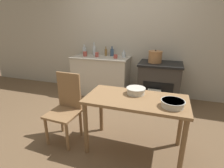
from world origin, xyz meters
TOP-DOWN VIEW (x-y plane):
  - ground_plane at (0.00, 0.00)m, footprint 14.00×14.00m
  - wall_back at (0.00, 1.58)m, footprint 8.00×0.07m
  - counter_cabinet at (-0.54, 1.26)m, footprint 1.28×0.61m
  - stove at (0.76, 1.24)m, footprint 0.85×0.65m
  - work_table at (0.58, -0.41)m, footprint 1.22×0.61m
  - chair at (-0.38, -0.46)m, footprint 0.42×0.42m
  - flour_sack at (0.71, 0.79)m, footprint 0.25×0.17m
  - stock_pot at (0.64, 1.24)m, footprint 0.27×0.27m
  - mixing_bowl_large at (0.99, -0.51)m, footprint 0.26×0.26m
  - mixing_bowl_small at (0.55, -0.27)m, footprint 0.24×0.24m
  - bottle_far_left at (-0.47, 1.40)m, footprint 0.06×0.06m
  - bottle_left at (-0.75, 1.39)m, footprint 0.07×0.07m
  - bottle_mid_left at (-0.03, 1.34)m, footprint 0.08×0.08m
  - bottle_center_left at (-1.05, 1.48)m, footprint 0.08×0.08m
  - bottle_center at (-0.33, 1.43)m, footprint 0.08×0.08m
  - cup_center_right at (-0.18, 1.20)m, footprint 0.08×0.08m
  - cup_mid_right at (-0.90, 1.21)m, footprint 0.09×0.09m
  - cup_right at (-0.61, 1.22)m, footprint 0.08×0.08m

SIDE VIEW (x-z plane):
  - ground_plane at x=0.00m, z-range 0.00..0.00m
  - flour_sack at x=0.71m, z-range 0.00..0.39m
  - stove at x=0.76m, z-range 0.00..0.83m
  - counter_cabinet at x=-0.54m, z-range 0.00..0.87m
  - chair at x=-0.38m, z-range 0.02..0.97m
  - work_table at x=0.58m, z-range 0.26..0.98m
  - mixing_bowl_large at x=0.99m, z-range 0.73..0.81m
  - mixing_bowl_small at x=0.55m, z-range 0.73..0.81m
  - cup_center_right at x=-0.18m, z-range 0.87..0.95m
  - cup_right at x=-0.61m, z-range 0.87..0.97m
  - cup_mid_right at x=-0.90m, z-range 0.87..0.97m
  - bottle_mid_left at x=-0.03m, z-range 0.85..1.01m
  - stock_pot at x=0.64m, z-range 0.81..1.07m
  - bottle_far_left at x=-0.47m, z-range 0.85..1.05m
  - bottle_center at x=-0.33m, z-range 0.85..1.06m
  - bottle_center_left at x=-1.05m, z-range 0.85..1.07m
  - bottle_left at x=-0.75m, z-range 0.84..1.13m
  - wall_back at x=0.00m, z-range 0.00..2.55m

